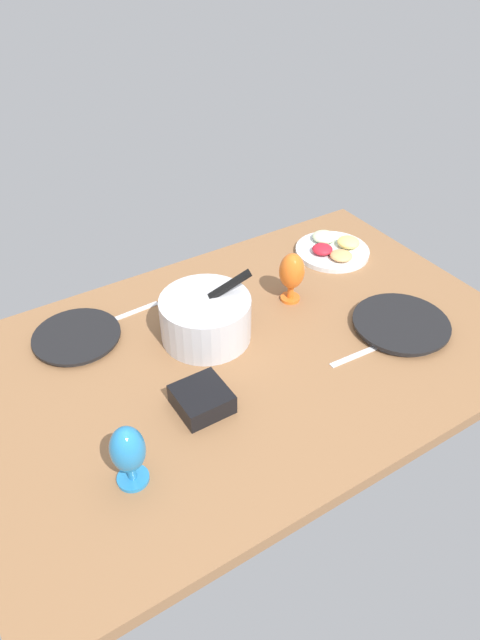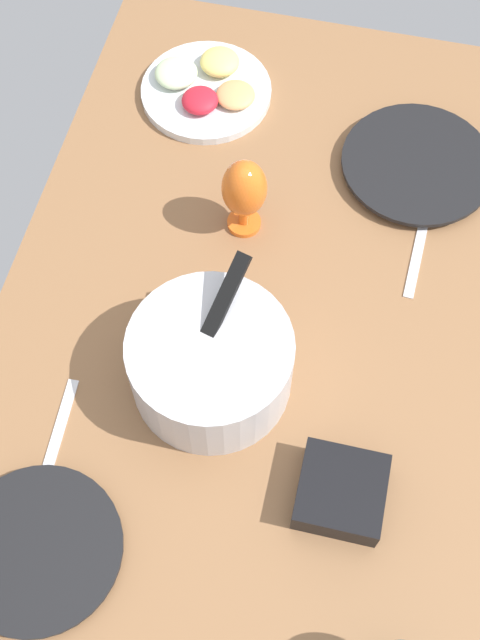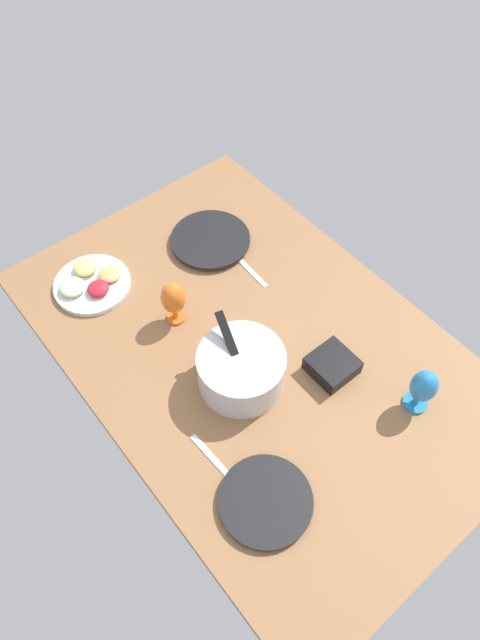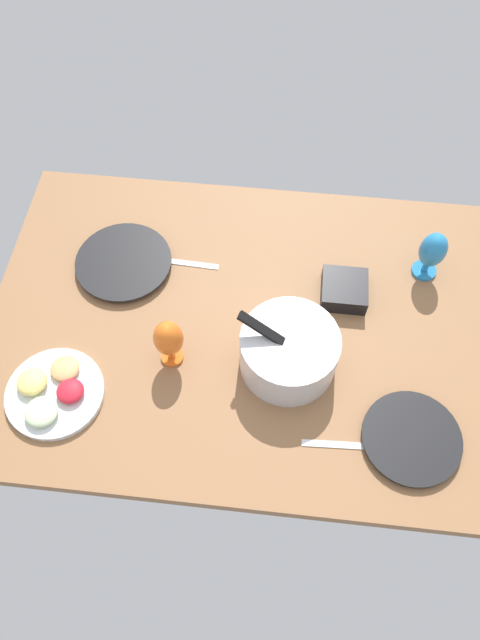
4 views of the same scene
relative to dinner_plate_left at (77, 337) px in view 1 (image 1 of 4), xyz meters
The scene contains 10 objects.
ground_plane 50.29cm from the dinner_plate_left, 36.85° to the right, with size 160.00×104.00×4.00cm, color #8C603D.
dinner_plate_left is the anchor object (origin of this frame).
dinner_plate_right 96.59cm from the dinner_plate_left, 28.73° to the right, with size 29.09×29.09×2.40cm.
mixing_bowl 38.55cm from the dinner_plate_left, 29.44° to the right, with size 27.42×26.43×19.87cm.
fruit_platter 94.58cm from the dinner_plate_left, ahead, with size 26.39×26.39×5.27cm.
hurricane_glass_blue 54.97cm from the dinner_plate_left, 96.19° to the right, with size 7.85×7.85×16.95cm.
hurricane_glass_orange 67.79cm from the dinner_plate_left, 14.65° to the right, with size 8.04×8.04×16.96cm.
square_bowl_black 46.52cm from the dinner_plate_left, 66.85° to the right, with size 13.17×13.17×5.58cm.
fork_by_left_plate 19.22cm from the dinner_plate_left, 10.17° to the left, with size 18.00×1.80×0.60cm, color silver.
fork_by_right_plate 81.50cm from the dinner_plate_left, 37.03° to the right, with size 18.00×1.80×0.60cm, color silver.
Camera 1 is at (-66.83, -102.58, 108.32)cm, focal length 31.75 mm.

